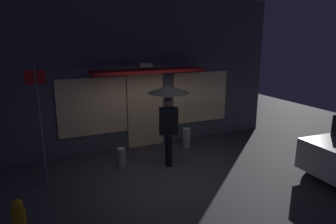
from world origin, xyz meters
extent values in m
plane|color=#38353A|center=(0.00, 0.00, 0.00)|extent=(18.00, 18.00, 0.00)
cube|color=#4C4C56|center=(0.00, 2.35, 2.18)|extent=(8.48, 0.30, 4.36)
cube|color=#F9D199|center=(0.00, 2.18, 1.10)|extent=(1.10, 0.04, 2.20)
cube|color=#F9D199|center=(-1.53, 2.18, 1.35)|extent=(1.90, 0.04, 1.60)
cube|color=#F9D199|center=(1.87, 2.18, 1.35)|extent=(1.90, 0.04, 1.60)
cube|color=white|center=(0.00, 2.10, 2.45)|extent=(0.36, 0.16, 0.12)
cube|color=maroon|center=(0.00, 1.85, 2.30)|extent=(3.20, 0.70, 0.08)
cylinder|color=black|center=(0.06, 0.69, 0.42)|extent=(0.15, 0.15, 0.83)
cylinder|color=black|center=(0.00, 0.50, 0.42)|extent=(0.15, 0.15, 0.83)
cube|color=black|center=(0.03, 0.60, 1.17)|extent=(0.51, 0.37, 0.67)
cube|color=silver|center=(-0.01, 0.72, 1.17)|extent=(0.14, 0.06, 0.54)
cube|color=red|center=(-0.01, 0.72, 1.15)|extent=(0.06, 0.04, 0.43)
sphere|color=tan|center=(0.03, 0.60, 1.65)|extent=(0.23, 0.23, 0.23)
cylinder|color=slate|center=(0.03, 0.60, 1.63)|extent=(0.02, 0.02, 0.86)
cone|color=black|center=(0.03, 0.60, 1.97)|extent=(1.02, 1.02, 0.18)
cylinder|color=black|center=(3.08, -1.30, 0.32)|extent=(0.65, 0.25, 0.64)
cylinder|color=#595B60|center=(-2.92, 0.77, 1.33)|extent=(0.07, 0.07, 2.66)
cube|color=red|center=(-2.92, 0.75, 2.41)|extent=(0.40, 0.02, 0.30)
cylinder|color=#9E998E|center=(-1.11, 1.01, 0.24)|extent=(0.21, 0.21, 0.48)
cylinder|color=#B2A899|center=(1.06, 1.54, 0.29)|extent=(0.23, 0.23, 0.58)
cylinder|color=gold|center=(-3.40, -1.12, 0.27)|extent=(0.21, 0.21, 0.55)
sphere|color=gold|center=(-3.40, -1.12, 0.63)|extent=(0.17, 0.17, 0.17)
camera|label=1|loc=(-3.00, -6.02, 3.20)|focal=32.32mm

